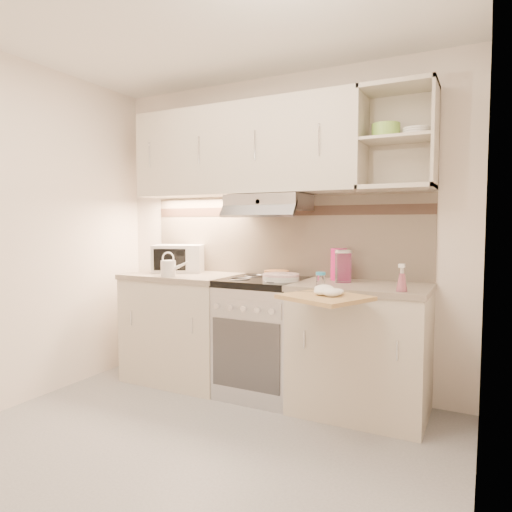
{
  "coord_description": "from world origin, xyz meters",
  "views": [
    {
      "loc": [
        1.52,
        -2.0,
        1.31
      ],
      "look_at": [
        0.01,
        0.95,
        1.08
      ],
      "focal_mm": 32.0,
      "sensor_mm": 36.0,
      "label": 1
    }
  ],
  "objects": [
    {
      "name": "base_cabinet_right",
      "position": [
        0.75,
        1.1,
        0.43
      ],
      "size": [
        0.9,
        0.6,
        0.86
      ],
      "primitive_type": "cube",
      "color": "beige",
      "rests_on": "ground"
    },
    {
      "name": "plate_stack",
      "position": [
        0.17,
        1.04,
        0.93
      ],
      "size": [
        0.27,
        0.27,
        0.06
      ],
      "rotation": [
        0.0,
        0.0,
        -0.43
      ],
      "color": "silver",
      "rests_on": "electric_range"
    },
    {
      "name": "base_cabinet_left",
      "position": [
        -0.75,
        1.1,
        0.43
      ],
      "size": [
        0.9,
        0.6,
        0.86
      ],
      "primitive_type": "cube",
      "color": "beige",
      "rests_on": "ground"
    },
    {
      "name": "worktop_left",
      "position": [
        -0.75,
        1.1,
        0.88
      ],
      "size": [
        0.92,
        0.62,
        0.04
      ],
      "primitive_type": "cube",
      "color": "gray",
      "rests_on": "base_cabinet_left"
    },
    {
      "name": "watering_can",
      "position": [
        -0.73,
        0.88,
        0.97
      ],
      "size": [
        0.23,
        0.12,
        0.2
      ],
      "rotation": [
        0.0,
        0.0,
        0.28
      ],
      "color": "silver",
      "rests_on": "worktop_left"
    },
    {
      "name": "bread_loaf",
      "position": [
        0.04,
        1.25,
        0.92
      ],
      "size": [
        0.2,
        0.2,
        0.05
      ],
      "primitive_type": "cylinder",
      "color": "#B88048",
      "rests_on": "electric_range"
    },
    {
      "name": "spice_jar",
      "position": [
        0.53,
        0.89,
        0.95
      ],
      "size": [
        0.06,
        0.06,
        0.09
      ],
      "rotation": [
        0.0,
        0.0,
        -0.05
      ],
      "color": "white",
      "rests_on": "worktop_right"
    },
    {
      "name": "microwave",
      "position": [
        -0.88,
        1.22,
        1.02
      ],
      "size": [
        0.5,
        0.45,
        0.23
      ],
      "rotation": [
        0.0,
        0.0,
        0.42
      ],
      "color": "silver",
      "rests_on": "worktop_left"
    },
    {
      "name": "room_shell",
      "position": [
        0.0,
        0.37,
        1.63
      ],
      "size": [
        3.04,
        2.84,
        2.52
      ],
      "color": "white",
      "rests_on": "ground"
    },
    {
      "name": "ground",
      "position": [
        0.0,
        0.0,
        0.0
      ],
      "size": [
        3.0,
        3.0,
        0.0
      ],
      "primitive_type": "plane",
      "color": "#97979A",
      "rests_on": "ground"
    },
    {
      "name": "glass_jar",
      "position": [
        0.61,
        1.15,
        1.02
      ],
      "size": [
        0.12,
        0.12,
        0.23
      ],
      "rotation": [
        0.0,
        0.0,
        0.28
      ],
      "color": "silver",
      "rests_on": "worktop_right"
    },
    {
      "name": "electric_range",
      "position": [
        0.0,
        1.1,
        0.45
      ],
      "size": [
        0.6,
        0.6,
        0.9
      ],
      "color": "#B7B7BC",
      "rests_on": "ground"
    },
    {
      "name": "spray_bottle",
      "position": [
        1.05,
        0.88,
        0.97
      ],
      "size": [
        0.07,
        0.07,
        0.18
      ],
      "rotation": [
        0.0,
        0.0,
        0.01
      ],
      "color": "pink",
      "rests_on": "worktop_right"
    },
    {
      "name": "pink_pitcher",
      "position": [
        0.54,
        1.26,
        1.02
      ],
      "size": [
        0.13,
        0.12,
        0.24
      ],
      "rotation": [
        0.0,
        0.0,
        -0.09
      ],
      "color": "#D71B71",
      "rests_on": "worktop_right"
    },
    {
      "name": "worktop_right",
      "position": [
        0.75,
        1.1,
        0.88
      ],
      "size": [
        0.92,
        0.62,
        0.04
      ],
      "primitive_type": "cube",
      "color": "gray",
      "rests_on": "base_cabinet_right"
    },
    {
      "name": "cutting_board",
      "position": [
        0.65,
        0.61,
        0.87
      ],
      "size": [
        0.58,
        0.56,
        0.03
      ],
      "primitive_type": "cube",
      "rotation": [
        0.0,
        0.0,
        -0.41
      ],
      "color": "tan",
      "rests_on": "base_cabinet_right"
    },
    {
      "name": "dish_towel",
      "position": [
        0.65,
        0.65,
        0.92
      ],
      "size": [
        0.28,
        0.25,
        0.07
      ],
      "primitive_type": null,
      "rotation": [
        0.0,
        0.0,
        0.21
      ],
      "color": "silver",
      "rests_on": "cutting_board"
    }
  ]
}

